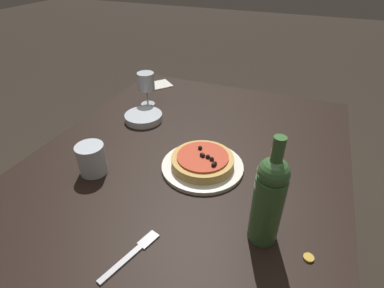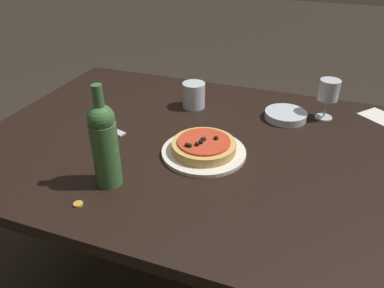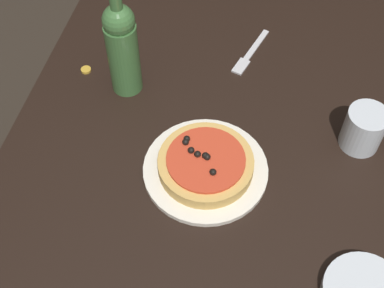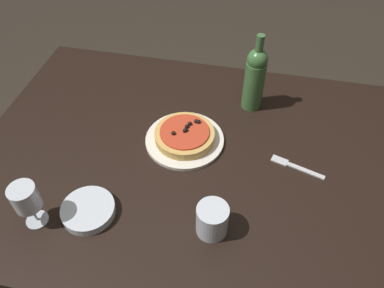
# 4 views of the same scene
# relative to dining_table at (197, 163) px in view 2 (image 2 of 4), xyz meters

# --- Properties ---
(dining_table) EXTENTS (1.41, 1.00, 0.75)m
(dining_table) POSITION_rel_dining_table_xyz_m (0.00, 0.00, 0.00)
(dining_table) COLOR black
(dining_table) RESTS_ON ground_plane
(dinner_plate) EXTENTS (0.26, 0.26, 0.01)m
(dinner_plate) POSITION_rel_dining_table_xyz_m (0.04, -0.06, 0.09)
(dinner_plate) COLOR white
(dinner_plate) RESTS_ON dining_table
(pizza) EXTENTS (0.20, 0.20, 0.05)m
(pizza) POSITION_rel_dining_table_xyz_m (0.04, -0.06, 0.11)
(pizza) COLOR tan
(pizza) RESTS_ON dinner_plate
(wine_glass) EXTENTS (0.07, 0.07, 0.14)m
(wine_glass) POSITION_rel_dining_table_xyz_m (0.37, 0.32, 0.19)
(wine_glass) COLOR silver
(wine_glass) RESTS_ON dining_table
(wine_bottle) EXTENTS (0.07, 0.07, 0.28)m
(wine_bottle) POSITION_rel_dining_table_xyz_m (-0.15, -0.29, 0.21)
(wine_bottle) COLOR #3D6B38
(wine_bottle) RESTS_ON dining_table
(water_cup) EXTENTS (0.09, 0.09, 0.10)m
(water_cup) POSITION_rel_dining_table_xyz_m (-0.10, 0.24, 0.13)
(water_cup) COLOR silver
(water_cup) RESTS_ON dining_table
(side_bowl) EXTENTS (0.15, 0.15, 0.03)m
(side_bowl) POSITION_rel_dining_table_xyz_m (0.24, 0.26, 0.10)
(side_bowl) COLOR silver
(side_bowl) RESTS_ON dining_table
(fork) EXTENTS (0.17, 0.07, 0.00)m
(fork) POSITION_rel_dining_table_xyz_m (-0.31, -0.02, 0.09)
(fork) COLOR silver
(fork) RESTS_ON dining_table
(paper_napkin) EXTENTS (0.18, 0.17, 0.00)m
(paper_napkin) POSITION_rel_dining_table_xyz_m (0.57, 0.38, 0.08)
(paper_napkin) COLOR silver
(paper_napkin) RESTS_ON dining_table
(bottle_cap) EXTENTS (0.02, 0.02, 0.01)m
(bottle_cap) POSITION_rel_dining_table_xyz_m (-0.17, -0.40, 0.09)
(bottle_cap) COLOR gold
(bottle_cap) RESTS_ON dining_table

